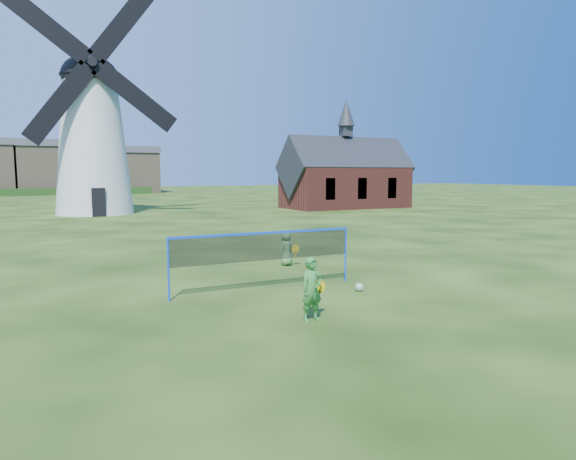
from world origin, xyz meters
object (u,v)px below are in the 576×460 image
(chapel, at_px, (345,178))
(play_ball, at_px, (359,287))
(badminton_net, at_px, (264,247))
(windmill, at_px, (92,136))
(player_girl, at_px, (312,289))
(player_boy, at_px, (287,249))

(chapel, relative_size, play_ball, 51.31)
(chapel, xyz_separation_m, badminton_net, (-19.22, -26.16, -1.55))
(windmill, relative_size, chapel, 1.47)
(chapel, distance_m, player_girl, 35.02)
(chapel, distance_m, player_boy, 28.92)
(player_boy, xyz_separation_m, play_ball, (0.09, -4.13, -0.46))
(play_ball, bearing_deg, chapel, 58.05)
(chapel, xyz_separation_m, player_girl, (-19.41, -29.07, -2.02))
(chapel, bearing_deg, play_ball, -121.95)
(badminton_net, height_order, player_boy, badminton_net)
(chapel, distance_m, badminton_net, 32.50)
(chapel, relative_size, badminton_net, 2.24)
(windmill, bearing_deg, badminton_net, -86.79)
(player_girl, height_order, play_ball, player_girl)
(player_girl, bearing_deg, player_boy, 65.11)
(windmill, height_order, player_girl, windmill)
(player_girl, xyz_separation_m, play_ball, (2.36, 1.74, -0.56))
(windmill, height_order, player_boy, windmill)
(player_boy, bearing_deg, chapel, -145.33)
(badminton_net, bearing_deg, windmill, 93.21)
(chapel, height_order, player_boy, chapel)
(windmill, distance_m, badminton_net, 28.95)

